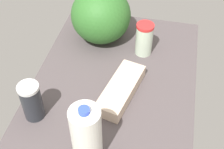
% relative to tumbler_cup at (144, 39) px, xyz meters
% --- Properties ---
extents(countertop, '(1.20, 0.76, 0.03)m').
position_rel_tumbler_cup_xyz_m(countertop, '(-0.29, 0.10, -0.10)').
color(countertop, '#4E4547').
rests_on(countertop, ground).
extents(tumbler_cup, '(0.09, 0.09, 0.18)m').
position_rel_tumbler_cup_xyz_m(tumbler_cup, '(0.00, 0.00, 0.00)').
color(tumbler_cup, beige).
rests_on(tumbler_cup, countertop).
extents(milk_jug, '(0.11, 0.11, 0.28)m').
position_rel_tumbler_cup_xyz_m(milk_jug, '(-0.64, 0.12, 0.05)').
color(milk_jug, white).
rests_on(milk_jug, countertop).
extents(egg_carton, '(0.34, 0.18, 0.06)m').
position_rel_tumbler_cup_xyz_m(egg_carton, '(-0.31, 0.06, -0.06)').
color(egg_carton, beige).
rests_on(egg_carton, countertop).
extents(watermelon, '(0.31, 0.31, 0.29)m').
position_rel_tumbler_cup_xyz_m(watermelon, '(0.07, 0.24, 0.06)').
color(watermelon, '#2E6727').
rests_on(watermelon, countertop).
extents(shaker_bottle, '(0.09, 0.09, 0.18)m').
position_rel_tumbler_cup_xyz_m(shaker_bottle, '(-0.51, 0.39, 0.00)').
color(shaker_bottle, '#26292F').
rests_on(shaker_bottle, countertop).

